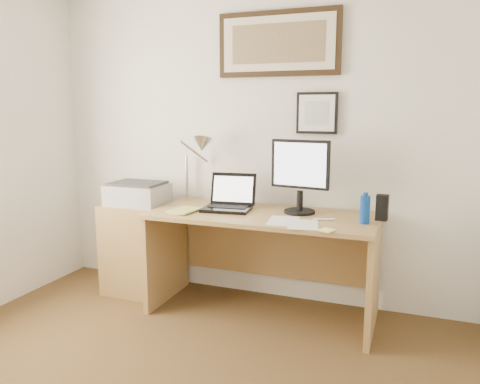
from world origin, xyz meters
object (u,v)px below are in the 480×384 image
at_px(side_cabinet, 138,248).
at_px(water_bottle, 365,210).
at_px(laptop, 229,202).
at_px(book, 175,209).
at_px(desk, 266,242).
at_px(lcd_monitor, 300,173).
at_px(printer, 138,193).

distance_m(side_cabinet, water_bottle, 1.84).
xyz_separation_m(side_cabinet, laptop, (0.80, -0.00, 0.44)).
distance_m(side_cabinet, book, 0.62).
bearing_deg(laptop, desk, 7.93).
relative_size(side_cabinet, water_bottle, 4.00).
xyz_separation_m(laptop, lcd_monitor, (0.51, 0.05, 0.23)).
bearing_deg(water_bottle, desk, 169.92).
xyz_separation_m(side_cabinet, printer, (0.01, 0.00, 0.45)).
bearing_deg(book, printer, 156.78).
bearing_deg(lcd_monitor, book, -164.99).
bearing_deg(water_bottle, book, -176.11).
height_order(laptop, printer, laptop).
bearing_deg(lcd_monitor, laptop, -173.90).
relative_size(book, desk, 0.14).
xyz_separation_m(book, printer, (-0.43, 0.18, 0.06)).
bearing_deg(desk, printer, -178.23).
bearing_deg(water_bottle, side_cabinet, 177.09).
distance_m(side_cabinet, lcd_monitor, 1.48).
bearing_deg(water_bottle, lcd_monitor, 162.94).
xyz_separation_m(water_bottle, book, (-1.34, -0.09, -0.08)).
relative_size(water_bottle, desk, 0.11).
bearing_deg(printer, water_bottle, -3.02).
xyz_separation_m(book, lcd_monitor, (0.87, 0.23, 0.28)).
height_order(side_cabinet, laptop, laptop).
bearing_deg(desk, book, -161.01).
distance_m(desk, lcd_monitor, 0.58).
xyz_separation_m(desk, printer, (-1.06, -0.03, 0.30)).
bearing_deg(side_cabinet, desk, 1.89).
distance_m(desk, printer, 1.10).
xyz_separation_m(laptop, printer, (-0.79, 0.01, 0.01)).
height_order(water_bottle, book, water_bottle).
bearing_deg(lcd_monitor, printer, -177.81).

